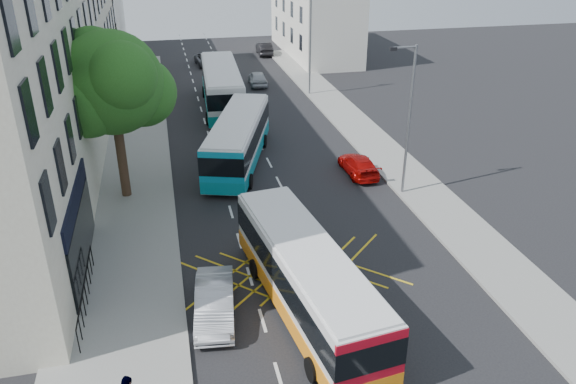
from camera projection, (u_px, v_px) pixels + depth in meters
ground at (370, 362)px, 19.21m from camera, size 120.00×120.00×0.00m
pavement_left at (127, 196)px, 30.64m from camera, size 5.00×70.00×0.15m
pavement_right at (401, 170)px, 33.83m from camera, size 3.00×70.00×0.15m
terrace_main at (27, 43)px, 34.94m from camera, size 8.30×45.00×13.50m
terrace_far at (81, 6)px, 62.47m from camera, size 8.00×20.00×10.00m
building_right at (314, 17)px, 61.76m from camera, size 6.00×18.00×8.00m
street_tree at (111, 84)px, 27.89m from camera, size 6.30×5.70×8.80m
lamp_near at (408, 114)px, 28.96m from camera, size 1.45×0.15×8.00m
lamp_far at (309, 41)px, 46.50m from camera, size 1.45×0.15×8.00m
railings at (86, 292)px, 21.61m from camera, size 0.08×5.60×1.14m
bus_near at (307, 278)px, 21.08m from camera, size 3.73×10.57×2.91m
bus_mid at (238, 140)px, 34.23m from camera, size 5.60×10.81×2.97m
bus_far at (222, 87)px, 44.42m from camera, size 3.40×11.94×3.32m
parked_car_silver at (215, 302)px, 21.15m from camera, size 1.89×4.22×1.35m
red_hatchback at (359, 165)px, 33.24m from camera, size 1.64×3.95×1.14m
distant_car_grey at (206, 60)px, 58.15m from camera, size 2.38×4.45×1.19m
distant_car_silver at (258, 78)px, 51.16m from camera, size 1.76×3.89×1.30m
distant_car_dark at (264, 48)px, 62.83m from camera, size 1.63×4.26×1.39m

